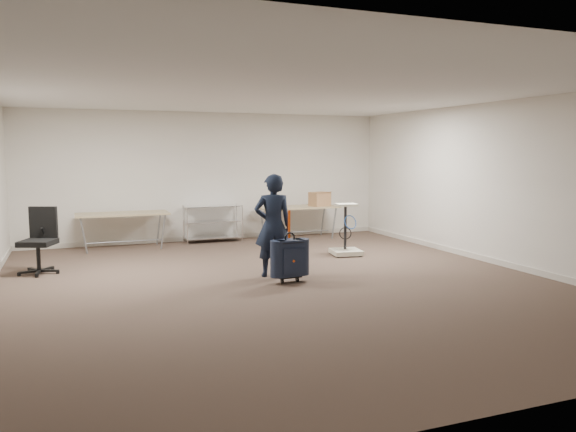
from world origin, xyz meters
name	(u,v)px	position (x,y,z in m)	size (l,w,h in m)	color
ground	(280,284)	(0.00, 0.00, 0.00)	(9.00, 9.00, 0.00)	#443429
room_shell	(252,263)	(0.00, 1.38, 0.05)	(8.00, 9.00, 9.00)	beige
folding_table_left	(123,216)	(-1.90, 3.95, 0.68)	(1.80, 0.75, 0.73)	#9B855F
folding_table_right	(298,209)	(1.90, 3.95, 0.68)	(1.80, 0.75, 0.73)	#9B855F
wire_shelf	(213,222)	(0.00, 4.20, 0.44)	(1.22, 0.47, 0.80)	silver
person	(273,225)	(0.07, 0.52, 0.80)	(0.59, 0.38, 1.61)	black
suitcase	(290,258)	(0.16, 0.01, 0.37)	(0.42, 0.27, 1.09)	black
office_chair	(40,253)	(-3.35, 2.08, 0.32)	(0.64, 0.65, 1.06)	black
equipment_cart	(346,242)	(1.97, 1.72, 0.26)	(0.61, 0.61, 0.98)	beige
cardboard_box	(320,199)	(2.38, 3.86, 0.89)	(0.42, 0.31, 0.31)	olive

